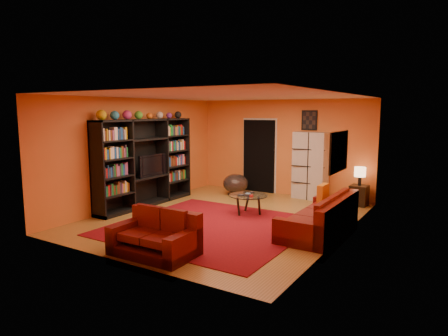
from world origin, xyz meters
The scene contains 20 objects.
floor centered at (0.00, 0.00, 0.00)m, with size 6.00×6.00×0.00m, color olive.
ceiling centered at (0.00, 0.00, 2.60)m, with size 6.00×6.00×0.00m, color white.
wall_back centered at (0.00, 3.00, 1.30)m, with size 6.00×6.00×0.00m, color orange.
wall_front centered at (0.00, -3.00, 1.30)m, with size 6.00×6.00×0.00m, color orange.
wall_left centered at (-2.50, 0.00, 1.30)m, with size 6.00×6.00×0.00m, color orange.
wall_right centered at (2.50, 0.00, 1.30)m, with size 6.00×6.00×0.00m, color orange.
rug centered at (0.10, -0.70, 0.01)m, with size 3.60×3.60×0.01m, color #5D0A12.
doorway centered at (-0.70, 2.96, 1.02)m, with size 0.95×0.10×2.04m, color black.
wall_art_right centered at (2.48, -0.30, 1.60)m, with size 0.03×1.00×0.70m, color black.
wall_art_back centered at (0.75, 2.98, 2.05)m, with size 0.42×0.03×0.52m, color black.
entertainment_unit centered at (-2.27, 0.00, 1.05)m, with size 0.45×3.00×2.10m, color black.
tv centered at (-2.23, 0.09, 0.99)m, with size 0.12×0.92×0.53m, color black.
sofa centered at (2.14, 0.07, 0.28)m, with size 0.92×2.24×0.85m.
loveseat centered at (0.20, -2.42, 0.29)m, with size 1.37×0.84×0.85m.
throw_pillow centered at (1.95, 0.57, 0.63)m, with size 0.12×0.42×0.42m, color orange.
coffee_table centered at (0.27, 0.54, 0.39)m, with size 0.86×0.86×0.43m.
storage_cabinet centered at (0.88, 2.80, 0.88)m, with size 0.88×0.39×1.75m, color beige.
bowl_chair centered at (-1.04, 2.22, 0.30)m, with size 0.70×0.70×0.57m.
side_table centered at (2.17, 2.69, 0.25)m, with size 0.40×0.40×0.50m, color black.
table_lamp centered at (2.17, 2.69, 0.82)m, with size 0.27×0.27×0.45m.
Camera 1 is at (4.40, -7.13, 2.30)m, focal length 32.00 mm.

